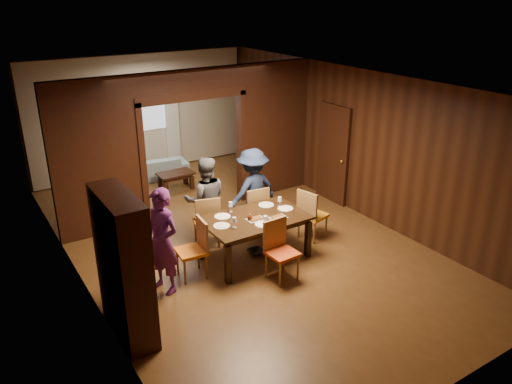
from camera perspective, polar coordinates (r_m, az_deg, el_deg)
floor at (r=9.25m, az=-2.35°, el=-5.47°), size 9.00×9.00×0.00m
ceiling at (r=8.30m, az=-2.67°, el=12.52°), size 5.50×9.00×0.02m
room_walls at (r=10.25m, az=-7.86°, el=6.24°), size 5.52×9.01×2.90m
person_purple at (r=7.55m, az=-10.66°, el=-5.58°), size 0.59×0.71×1.66m
person_grey at (r=8.94m, az=-5.79°, el=-0.92°), size 0.93×0.83×1.60m
person_navy at (r=9.28m, az=-0.39°, el=0.16°), size 1.11×0.72×1.62m
sofa at (r=12.32m, az=-12.03°, el=2.64°), size 1.86×0.89×0.52m
serving_bowl at (r=8.41m, az=0.01°, el=-2.36°), size 0.30×0.30×0.07m
dining_table at (r=8.50m, az=-0.14°, el=-5.22°), size 1.73×1.08×0.76m
coffee_table at (r=11.59m, az=-9.14°, el=1.27°), size 0.80×0.50×0.40m
chair_left at (r=7.98m, az=-7.44°, el=-6.54°), size 0.48×0.48×0.97m
chair_right at (r=9.18m, az=6.54°, el=-2.46°), size 0.53×0.53×0.97m
chair_far_l at (r=8.92m, az=-5.69°, el=-3.19°), size 0.55×0.55×0.97m
chair_far_r at (r=9.26m, az=-0.30°, el=-2.06°), size 0.49×0.49×0.97m
chair_near at (r=7.87m, az=3.02°, el=-6.80°), size 0.46×0.46×0.97m
hutch at (r=6.68m, az=-14.89°, el=-8.23°), size 0.40×1.20×2.00m
door_right at (r=10.69m, az=8.78°, el=4.31°), size 0.06×0.90×2.10m
window_far at (r=12.51m, az=-12.99°, el=9.73°), size 1.20×0.03×1.30m
curtain_left at (r=12.35m, az=-16.01°, el=7.12°), size 0.35×0.06×2.40m
curtain_right at (r=12.84m, az=-9.59°, el=8.23°), size 0.35×0.06×2.40m
plate_left at (r=8.05m, az=-3.95°, el=-3.88°), size 0.27×0.27×0.01m
plate_far_l at (r=8.37m, az=-3.85°, el=-2.80°), size 0.27×0.27×0.01m
plate_far_r at (r=8.78m, az=1.17°, el=-1.48°), size 0.27×0.27×0.01m
plate_right at (r=8.66m, az=3.37°, el=-1.89°), size 0.27×0.27×0.01m
plate_near at (r=8.08m, az=0.82°, el=-3.70°), size 0.27×0.27×0.01m
platter_a at (r=8.23m, az=-0.05°, el=-3.09°), size 0.30×0.20×0.04m
platter_b at (r=8.30m, az=2.52°, el=-2.90°), size 0.30×0.20×0.04m
wineglass_left at (r=7.95m, az=-2.49°, el=-3.51°), size 0.08×0.08×0.18m
wineglass_far at (r=8.51m, az=-2.92°, el=-1.71°), size 0.08×0.08×0.18m
wineglass_right at (r=8.71m, az=2.73°, el=-1.11°), size 0.08×0.08×0.18m
tumbler at (r=8.08m, az=1.08°, el=-3.20°), size 0.07×0.07×0.14m
condiment_jar at (r=8.19m, az=-0.71°, el=-2.95°), size 0.08×0.08×0.11m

